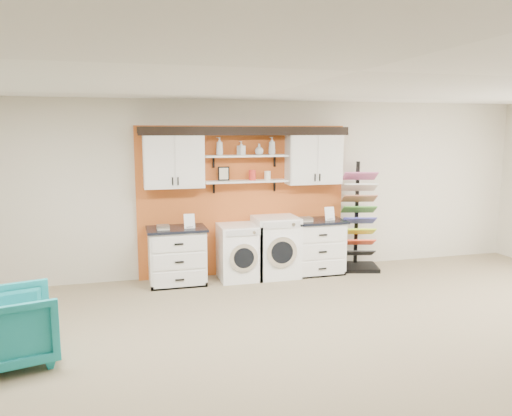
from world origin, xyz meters
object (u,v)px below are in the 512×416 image
object	(u,v)px
dryer	(275,246)
sample_rack	(358,236)
armchair	(12,327)
base_cabinet_left	(177,256)
washer	(239,252)
base_cabinet_right	(315,246)

from	to	relation	value
dryer	sample_rack	xyz separation A→B (m)	(1.47, 0.04, 0.08)
dryer	armchair	xyz separation A→B (m)	(-3.45, -2.23, -0.11)
dryer	armchair	distance (m)	4.11
base_cabinet_left	armchair	bearing A→B (deg)	-130.14
washer	sample_rack	xyz separation A→B (m)	(2.07, 0.04, 0.13)
washer	armchair	size ratio (longest dim) A/B	1.05
base_cabinet_right	dryer	world-z (taller)	dryer
base_cabinet_right	base_cabinet_left	bearing A→B (deg)	180.00
base_cabinet_right	washer	xyz separation A→B (m)	(-1.30, -0.00, -0.01)
washer	base_cabinet_right	bearing A→B (deg)	0.15
sample_rack	armchair	world-z (taller)	sample_rack
washer	armchair	distance (m)	3.62
base_cabinet_left	sample_rack	distance (m)	3.04
base_cabinet_right	dryer	size ratio (longest dim) A/B	0.94
base_cabinet_left	base_cabinet_right	size ratio (longest dim) A/B	0.98
dryer	base_cabinet_right	bearing A→B (deg)	0.28
sample_rack	dryer	bearing A→B (deg)	-163.41
washer	dryer	world-z (taller)	dryer
base_cabinet_left	sample_rack	xyz separation A→B (m)	(3.04, 0.04, 0.12)
base_cabinet_left	sample_rack	size ratio (longest dim) A/B	0.49
base_cabinet_right	sample_rack	xyz separation A→B (m)	(0.78, 0.04, 0.12)
base_cabinet_right	washer	bearing A→B (deg)	-179.85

